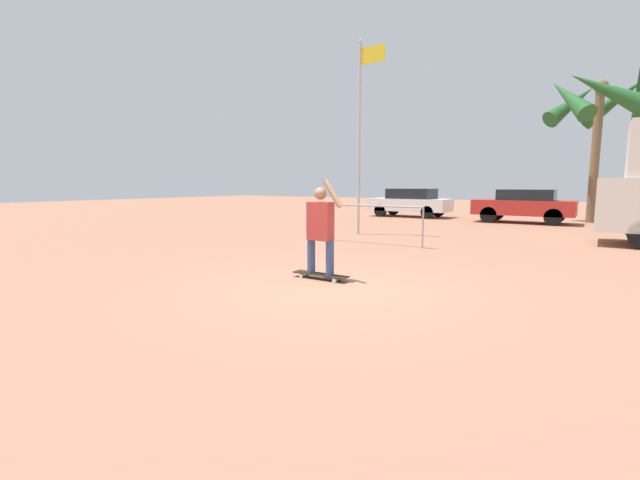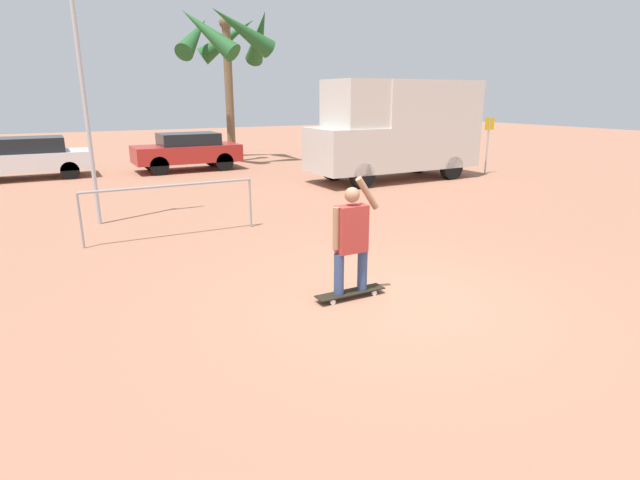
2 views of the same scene
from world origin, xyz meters
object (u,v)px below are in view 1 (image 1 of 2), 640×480
object	(u,v)px
parked_car_red	(524,205)
palm_tree_near_van	(599,102)
skateboard	(320,275)
parked_car_white	(410,202)
person_skateboarder	(320,226)
flagpole	(361,127)

from	to	relation	value
parked_car_red	palm_tree_near_van	xyz separation A→B (m)	(2.36, 1.70, 4.26)
skateboard	parked_car_red	world-z (taller)	parked_car_red
skateboard	palm_tree_near_van	xyz separation A→B (m)	(3.61, 15.49, 4.95)
parked_car_white	palm_tree_near_van	bearing A→B (deg)	7.98
parked_car_red	parked_car_white	distance (m)	5.35
palm_tree_near_van	person_skateboarder	bearing A→B (deg)	-103.13
flagpole	skateboard	bearing A→B (deg)	-67.62
palm_tree_near_van	flagpole	size ratio (longest dim) A/B	1.03
skateboard	parked_car_red	size ratio (longest dim) A/B	0.27
person_skateboarder	palm_tree_near_van	size ratio (longest dim) A/B	0.26
parked_car_white	skateboard	bearing A→B (deg)	-74.23
palm_tree_near_van	parked_car_white	bearing A→B (deg)	-172.02
parked_car_white	flagpole	bearing A→B (deg)	-79.73
parked_car_red	flagpole	world-z (taller)	flagpole
parked_car_red	parked_car_white	bearing A→B (deg)	173.30
skateboard	person_skateboarder	xyz separation A→B (m)	(-0.00, 0.00, 0.86)
skateboard	parked_car_white	world-z (taller)	parked_car_white
parked_car_red	parked_car_white	xyz separation A→B (m)	(-5.32, 0.62, -0.02)
skateboard	flagpole	bearing A→B (deg)	112.38
person_skateboarder	flagpole	world-z (taller)	flagpole
person_skateboarder	palm_tree_near_van	distance (m)	16.42
person_skateboarder	parked_car_red	bearing A→B (deg)	84.82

